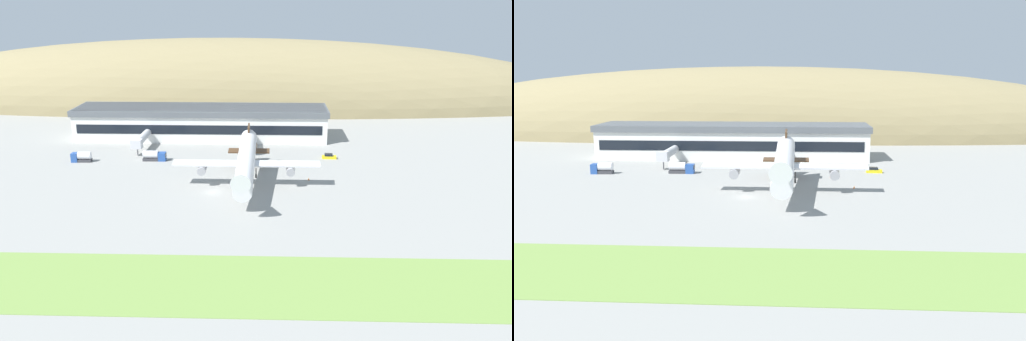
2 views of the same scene
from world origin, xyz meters
The scene contains 13 objects.
ground_plane centered at (0.00, 0.00, 0.00)m, with size 432.99×432.99×0.00m, color gray.
grass_strip_foreground centered at (0.00, -44.69, 0.04)m, with size 389.69×20.40×0.08m, color #759947.
hill_backdrop centered at (-7.39, 121.66, 0.00)m, with size 358.21×69.04×63.28m, color #8E7F56.
terminal_building centered at (-10.22, 55.92, 6.46)m, with size 90.49×18.82×11.40m.
jetway_0 centered at (-28.07, 38.02, 3.99)m, with size 3.38×16.39×5.43m.
jetway_1 centered at (7.91, 39.07, 3.99)m, with size 3.38×14.41×5.43m.
cargo_airplane centered at (8.51, 4.66, 7.04)m, with size 39.27×47.45×11.22m.
service_car_0 centered at (33.43, 31.22, 0.66)m, with size 4.61×2.07×1.59m.
service_car_1 centered at (6.47, 30.74, 0.63)m, with size 4.02×2.14×1.52m.
fuel_truck centered at (-43.71, 25.36, 1.54)m, with size 6.16×2.55×3.19m.
box_truck centered at (-21.43, 27.28, 1.51)m, with size 7.25×2.50×3.20m.
traffic_cone_0 centered at (25.61, 10.46, 0.28)m, with size 0.52×0.52×0.58m.
traffic_cone_1 centered at (20.71, 23.68, 0.28)m, with size 0.52×0.52×0.58m.
Camera 2 is at (11.81, -110.48, 27.16)m, focal length 35.00 mm.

